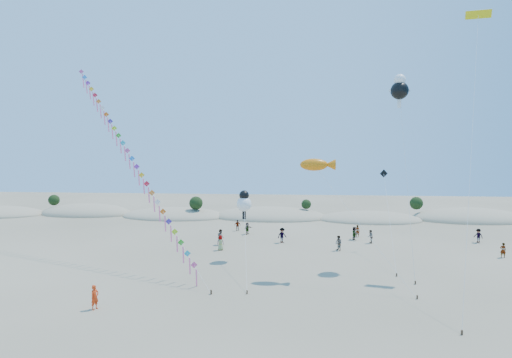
{
  "coord_description": "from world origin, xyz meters",
  "views": [
    {
      "loc": [
        3.92,
        -24.84,
        11.55
      ],
      "look_at": [
        0.47,
        14.0,
        8.68
      ],
      "focal_mm": 30.0,
      "sensor_mm": 36.0,
      "label": 1
    }
  ],
  "objects_px": {
    "kite_train": "(128,153)",
    "flyer_foreground": "(95,297)",
    "fish_kite": "(318,165)",
    "parafoil_kite": "(478,20)"
  },
  "relations": [
    {
      "from": "kite_train",
      "to": "flyer_foreground",
      "type": "height_order",
      "value": "kite_train"
    },
    {
      "from": "fish_kite",
      "to": "flyer_foreground",
      "type": "xyz_separation_m",
      "value": [
        -16.25,
        -9.67,
        -9.13
      ]
    },
    {
      "from": "kite_train",
      "to": "flyer_foreground",
      "type": "bearing_deg",
      "value": -79.02
    },
    {
      "from": "kite_train",
      "to": "fish_kite",
      "type": "relative_size",
      "value": 2.0
    },
    {
      "from": "fish_kite",
      "to": "parafoil_kite",
      "type": "height_order",
      "value": "parafoil_kite"
    },
    {
      "from": "parafoil_kite",
      "to": "fish_kite",
      "type": "bearing_deg",
      "value": -166.3
    },
    {
      "from": "kite_train",
      "to": "parafoil_kite",
      "type": "xyz_separation_m",
      "value": [
        33.48,
        0.03,
        12.27
      ]
    },
    {
      "from": "fish_kite",
      "to": "parafoil_kite",
      "type": "bearing_deg",
      "value": 13.7
    },
    {
      "from": "kite_train",
      "to": "parafoil_kite",
      "type": "height_order",
      "value": "parafoil_kite"
    },
    {
      "from": "parafoil_kite",
      "to": "flyer_foreground",
      "type": "distance_m",
      "value": 40.41
    }
  ]
}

